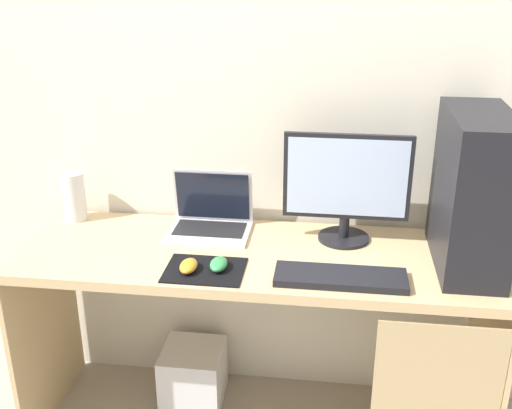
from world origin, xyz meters
The scene contains 11 objects.
wall_back centered at (0.00, 0.32, 1.30)m, with size 4.00×0.05×2.60m.
desk centered at (0.02, -0.01, 0.62)m, with size 1.66×0.55×0.76m.
pc_tower centered at (0.70, 0.02, 1.02)m, with size 0.20×0.44×0.51m, color black.
monitor centered at (0.30, 0.14, 0.97)m, with size 0.44×0.18×0.40m.
laptop centered at (-0.19, 0.16, 0.81)m, with size 0.30×0.22×0.22m.
speaker centered at (-0.73, 0.19, 0.86)m, with size 0.09×0.09×0.19m, color silver.
keyboard centered at (0.29, -0.17, 0.77)m, with size 0.42×0.14×0.02m, color black.
mousepad centered at (-0.15, -0.16, 0.76)m, with size 0.26×0.20×0.01m, color black.
mouse_left centered at (-0.10, -0.15, 0.78)m, with size 0.06×0.10×0.03m, color #338C4C.
mouse_right centered at (-0.20, -0.17, 0.78)m, with size 0.06×0.10×0.03m, color orange.
subwoofer centered at (-0.27, 0.12, 0.12)m, with size 0.24×0.24×0.24m, color silver.
Camera 1 is at (0.25, -1.93, 1.74)m, focal length 43.73 mm.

